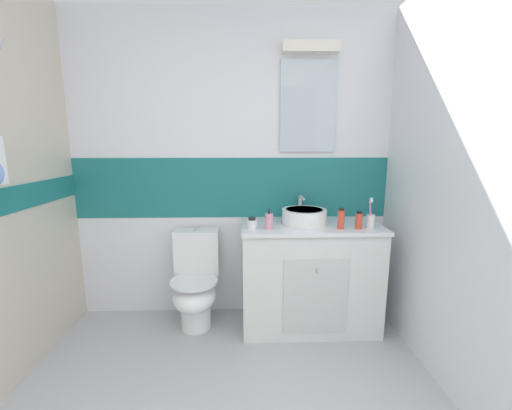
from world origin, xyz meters
TOP-DOWN VIEW (x-y plane):
  - wall_back_tiled at (0.01, 2.45)m, footprint 3.20×0.20m
  - wall_right_plain at (1.35, 1.20)m, footprint 0.10×3.48m
  - vanity_cabinet at (0.62, 2.14)m, footprint 1.08×0.54m
  - sink_basin at (0.57, 2.16)m, footprint 0.35×0.39m
  - toilet at (-0.29, 2.16)m, footprint 0.37×0.50m
  - toothbrush_cup at (1.04, 2.01)m, footprint 0.06×0.06m
  - soap_dispenser at (0.28, 2.01)m, footprint 0.06×0.06m
  - lotion_bottle_short at (0.94, 1.99)m, footprint 0.05×0.05m
  - deodorant_spray_can at (0.81, 1.99)m, footprint 0.05×0.05m
  - hair_gel_jar at (0.16, 2.02)m, footprint 0.08×0.08m

SIDE VIEW (x-z plane):
  - toilet at x=-0.29m, z-range -0.03..0.75m
  - vanity_cabinet at x=0.62m, z-range 0.00..0.85m
  - hair_gel_jar at x=0.16m, z-range 0.85..0.93m
  - soap_dispenser at x=0.28m, z-range 0.83..0.99m
  - toothbrush_cup at x=1.04m, z-range 0.80..1.02m
  - sink_basin at x=0.57m, z-range 0.81..1.01m
  - lotion_bottle_short at x=0.94m, z-range 0.85..0.98m
  - deodorant_spray_can at x=0.81m, z-range 0.85..1.00m
  - wall_right_plain at x=1.35m, z-range 0.00..2.50m
  - wall_back_tiled at x=0.01m, z-range 0.01..2.51m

